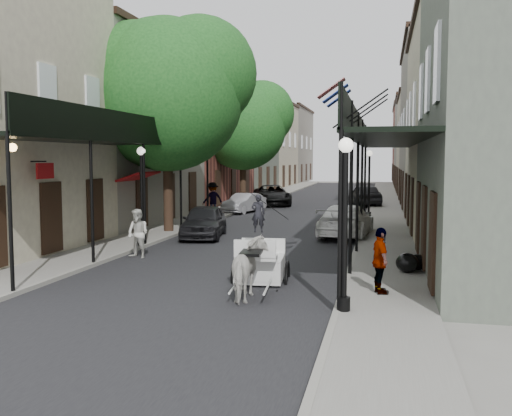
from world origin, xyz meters
The scene contains 24 objects.
ground centered at (0.00, 0.00, 0.00)m, with size 140.00×140.00×0.00m, color gray.
road centered at (0.00, 20.00, 0.01)m, with size 8.00×90.00×0.01m, color black.
sidewalk_left centered at (-5.00, 20.00, 0.06)m, with size 2.20×90.00×0.12m, color gray.
sidewalk_right centered at (5.00, 20.00, 0.06)m, with size 2.20×90.00×0.12m, color gray.
building_row_left centered at (-8.60, 30.00, 5.25)m, with size 5.00×80.00×10.50m, color beige.
building_row_right centered at (8.60, 30.00, 5.25)m, with size 5.00×80.00×10.50m, color slate.
gallery_left centered at (-4.79, 6.98, 4.05)m, with size 2.20×18.05×4.88m.
gallery_right centered at (4.79, 6.98, 4.05)m, with size 2.20×18.05×4.88m.
tree_near centered at (-4.20, 10.18, 6.49)m, with size 7.31×6.80×9.63m.
tree_far centered at (-4.25, 24.18, 5.84)m, with size 6.45×6.00×8.61m.
lamppost_right_near centered at (4.10, -2.00, 2.05)m, with size 0.32×0.32×3.71m.
lamppost_left centered at (-4.10, 6.00, 2.05)m, with size 0.32×0.32×3.71m.
lamppost_right_far centered at (4.10, 18.00, 2.05)m, with size 0.32×0.32×3.71m.
horse centered at (1.80, -1.00, 0.74)m, with size 0.80×1.75×1.48m, color beige.
carriage centered at (1.58, 1.29, 0.96)m, with size 1.65×2.28×2.47m.
pedestrian_walking centered at (-3.25, 3.71, 0.84)m, with size 0.82×0.64×1.68m, color beige.
pedestrian_sidewalk_left centered at (-4.73, 17.26, 1.07)m, with size 1.23×0.71×1.90m, color gray.
pedestrian_sidewalk_right centered at (4.85, -0.25, 0.93)m, with size 0.95×0.39×1.62m, color gray.
car_left_near centered at (-2.60, 9.00, 0.70)m, with size 1.66×4.13×1.41m, color black.
car_left_mid centered at (-3.60, 20.23, 0.61)m, with size 1.29×3.69×1.22m, color #95959A.
car_left_far centered at (-2.99, 26.19, 0.74)m, with size 2.44×5.29×1.47m, color black.
car_right_near centered at (3.33, 10.63, 0.70)m, with size 1.97×4.85×1.41m, color white.
car_right_far centered at (3.60, 27.21, 0.79)m, with size 1.87×4.65×1.59m, color black.
trash_bags centered at (5.72, 2.73, 0.38)m, with size 0.92×1.07×0.56m.
Camera 1 is at (4.89, -14.18, 3.40)m, focal length 40.00 mm.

